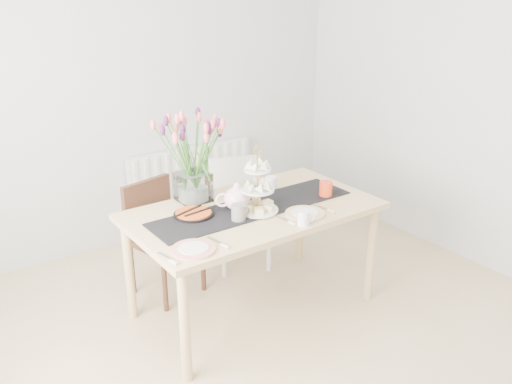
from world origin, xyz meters
TOP-DOWN VIEW (x-y plane):
  - room_shell at (0.00, 0.00)m, footprint 4.50×4.50m
  - radiator at (0.50, 2.19)m, footprint 1.20×0.08m
  - dining_table at (0.16, 0.74)m, footprint 1.60×0.90m
  - chair_brown at (-0.24, 1.35)m, footprint 0.49×0.49m
  - chair_white at (0.48, 1.40)m, footprint 0.53×0.53m
  - table_runner at (0.16, 0.74)m, footprint 1.40×0.35m
  - tulip_vase at (-0.09, 1.08)m, footprint 0.71×0.71m
  - cake_stand at (0.14, 0.67)m, footprint 0.26×0.26m
  - teapot at (0.05, 0.76)m, footprint 0.33×0.30m
  - cream_jug at (0.47, 0.97)m, footprint 0.11×0.11m
  - tart_tin at (-0.22, 0.85)m, footprint 0.25×0.25m
  - mug_grey at (-0.03, 0.63)m, footprint 0.09×0.09m
  - mug_white at (0.25, 0.35)m, footprint 0.10×0.10m
  - mug_orange at (0.68, 0.62)m, footprint 0.12×0.12m
  - plate_left at (-0.45, 0.44)m, footprint 0.29×0.29m
  - plate_right at (0.36, 0.47)m, footprint 0.27×0.27m

SIDE VIEW (x-z plane):
  - radiator at x=0.50m, z-range 0.15..0.75m
  - chair_brown at x=-0.24m, z-range 0.06..0.88m
  - chair_white at x=0.48m, z-range 0.07..0.90m
  - dining_table at x=0.16m, z-range 0.30..1.05m
  - table_runner at x=0.16m, z-range 0.75..0.76m
  - plate_left at x=-0.45m, z-range 0.75..0.76m
  - plate_right at x=0.36m, z-range 0.75..0.76m
  - tart_tin at x=-0.22m, z-range 0.75..0.78m
  - cream_jug at x=0.47m, z-range 0.75..0.83m
  - mug_white at x=0.25m, z-range 0.75..0.84m
  - mug_grey at x=-0.03m, z-range 0.75..0.86m
  - mug_orange at x=0.68m, z-range 0.75..0.86m
  - teapot at x=0.05m, z-range 0.75..0.92m
  - cake_stand at x=0.14m, z-range 0.67..1.06m
  - tulip_vase at x=-0.09m, z-range 0.84..1.45m
  - room_shell at x=0.00m, z-range -0.95..3.55m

